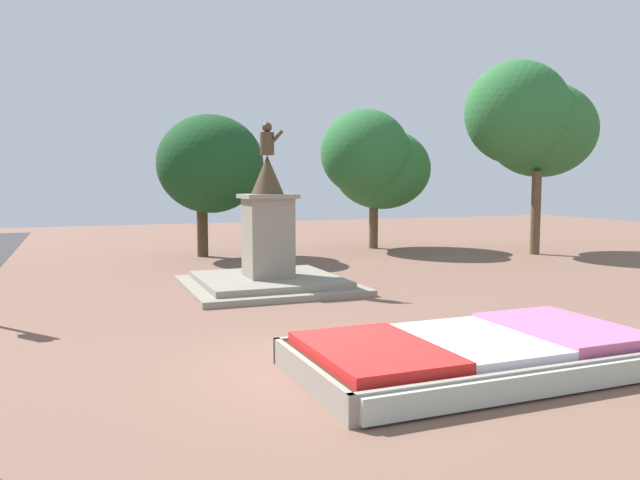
% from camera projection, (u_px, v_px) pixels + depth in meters
% --- Properties ---
extents(ground_plane, '(71.57, 71.57, 0.00)m').
position_uv_depth(ground_plane, '(325.00, 367.00, 10.36)').
color(ground_plane, brown).
extents(flower_planter, '(5.96, 3.23, 0.59)m').
position_uv_depth(flower_planter, '(477.00, 354.00, 10.19)').
color(flower_planter, '#38281C').
rests_on(flower_planter, ground_plane).
extents(statue_monument, '(4.67, 4.67, 4.73)m').
position_uv_depth(statue_monument, '(268.00, 256.00, 17.85)').
color(statue_monument, gray).
rests_on(statue_monument, ground_plane).
extents(park_tree_far_left, '(6.40, 4.71, 8.03)m').
position_uv_depth(park_tree_far_left, '(531.00, 122.00, 26.42)').
color(park_tree_far_left, brown).
rests_on(park_tree_far_left, ground_plane).
extents(park_tree_behind_statue, '(5.28, 4.84, 6.18)m').
position_uv_depth(park_tree_behind_statue, '(374.00, 162.00, 27.74)').
color(park_tree_behind_statue, brown).
rests_on(park_tree_behind_statue, ground_plane).
extents(park_tree_far_right, '(4.28, 4.82, 5.66)m').
position_uv_depth(park_tree_far_right, '(213.00, 163.00, 24.74)').
color(park_tree_far_right, '#4C3823').
rests_on(park_tree_far_right, ground_plane).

